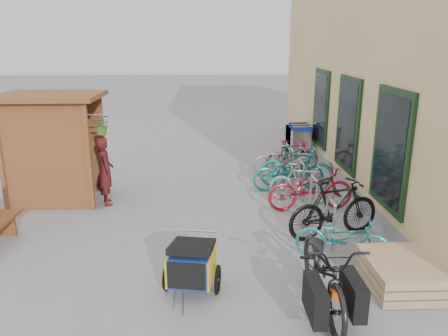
{
  "coord_description": "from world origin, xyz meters",
  "views": [
    {
      "loc": [
        0.17,
        -7.0,
        3.49
      ],
      "look_at": [
        0.5,
        1.5,
        1.0
      ],
      "focal_mm": 35.0,
      "sensor_mm": 36.0,
      "label": 1
    }
  ],
  "objects_px": {
    "bike_5": "(296,167)",
    "person_kiosk": "(105,171)",
    "child_trailer": "(192,263)",
    "bike_6": "(283,161)",
    "pallet_stack": "(402,273)",
    "bike_7": "(292,156)",
    "bike_3": "(302,183)",
    "kiosk": "(49,133)",
    "bike_4": "(289,171)",
    "cargo_bike": "(325,271)",
    "bike_1": "(334,209)",
    "bike_0": "(342,237)",
    "bike_2": "(311,188)",
    "shopping_carts": "(297,135)"
  },
  "relations": [
    {
      "from": "person_kiosk",
      "to": "bike_0",
      "type": "xyz_separation_m",
      "value": [
        4.43,
        -2.76,
        -0.36
      ]
    },
    {
      "from": "person_kiosk",
      "to": "bike_6",
      "type": "relative_size",
      "value": 0.93
    },
    {
      "from": "cargo_bike",
      "to": "bike_1",
      "type": "xyz_separation_m",
      "value": [
        0.75,
        2.17,
        0.01
      ]
    },
    {
      "from": "bike_2",
      "to": "bike_4",
      "type": "distance_m",
      "value": 1.32
    },
    {
      "from": "child_trailer",
      "to": "bike_2",
      "type": "height_order",
      "value": "bike_2"
    },
    {
      "from": "person_kiosk",
      "to": "bike_6",
      "type": "xyz_separation_m",
      "value": [
        4.25,
        1.88,
        -0.33
      ]
    },
    {
      "from": "bike_3",
      "to": "bike_6",
      "type": "height_order",
      "value": "bike_3"
    },
    {
      "from": "bike_3",
      "to": "bike_7",
      "type": "distance_m",
      "value": 2.27
    },
    {
      "from": "person_kiosk",
      "to": "bike_4",
      "type": "bearing_deg",
      "value": -100.74
    },
    {
      "from": "bike_4",
      "to": "bike_3",
      "type": "bearing_deg",
      "value": -175.34
    },
    {
      "from": "person_kiosk",
      "to": "kiosk",
      "type": "bearing_deg",
      "value": 56.19
    },
    {
      "from": "cargo_bike",
      "to": "person_kiosk",
      "type": "relative_size",
      "value": 1.38
    },
    {
      "from": "bike_4",
      "to": "bike_5",
      "type": "distance_m",
      "value": 0.23
    },
    {
      "from": "pallet_stack",
      "to": "bike_5",
      "type": "relative_size",
      "value": 0.67
    },
    {
      "from": "person_kiosk",
      "to": "bike_7",
      "type": "distance_m",
      "value": 5.06
    },
    {
      "from": "shopping_carts",
      "to": "bike_6",
      "type": "relative_size",
      "value": 1.0
    },
    {
      "from": "kiosk",
      "to": "bike_3",
      "type": "xyz_separation_m",
      "value": [
        5.55,
        -0.32,
        -1.11
      ]
    },
    {
      "from": "bike_4",
      "to": "bike_7",
      "type": "xyz_separation_m",
      "value": [
        0.37,
        1.43,
        -0.0
      ]
    },
    {
      "from": "bike_0",
      "to": "bike_3",
      "type": "relative_size",
      "value": 1.02
    },
    {
      "from": "cargo_bike",
      "to": "bike_5",
      "type": "xyz_separation_m",
      "value": [
        0.6,
        4.93,
        -0.0
      ]
    },
    {
      "from": "bike_2",
      "to": "bike_6",
      "type": "distance_m",
      "value": 2.42
    },
    {
      "from": "child_trailer",
      "to": "bike_0",
      "type": "bearing_deg",
      "value": 28.29
    },
    {
      "from": "shopping_carts",
      "to": "bike_4",
      "type": "height_order",
      "value": "shopping_carts"
    },
    {
      "from": "person_kiosk",
      "to": "bike_2",
      "type": "relative_size",
      "value": 0.82
    },
    {
      "from": "shopping_carts",
      "to": "bike_2",
      "type": "height_order",
      "value": "shopping_carts"
    },
    {
      "from": "kiosk",
      "to": "cargo_bike",
      "type": "distance_m",
      "value": 6.69
    },
    {
      "from": "bike_0",
      "to": "bike_7",
      "type": "height_order",
      "value": "bike_7"
    },
    {
      "from": "cargo_bike",
      "to": "bike_0",
      "type": "bearing_deg",
      "value": 63.85
    },
    {
      "from": "bike_1",
      "to": "bike_6",
      "type": "distance_m",
      "value": 3.79
    },
    {
      "from": "bike_2",
      "to": "bike_7",
      "type": "bearing_deg",
      "value": -8.74
    },
    {
      "from": "bike_3",
      "to": "person_kiosk",
      "type": "bearing_deg",
      "value": 104.78
    },
    {
      "from": "child_trailer",
      "to": "bike_3",
      "type": "height_order",
      "value": "bike_3"
    },
    {
      "from": "pallet_stack",
      "to": "bike_1",
      "type": "distance_m",
      "value": 1.83
    },
    {
      "from": "cargo_bike",
      "to": "bike_2",
      "type": "bearing_deg",
      "value": 79.89
    },
    {
      "from": "bike_2",
      "to": "bike_0",
      "type": "bearing_deg",
      "value": 174.34
    },
    {
      "from": "child_trailer",
      "to": "bike_6",
      "type": "bearing_deg",
      "value": 76.97
    },
    {
      "from": "pallet_stack",
      "to": "bike_7",
      "type": "xyz_separation_m",
      "value": [
        -0.52,
        5.81,
        0.25
      ]
    },
    {
      "from": "person_kiosk",
      "to": "bike_3",
      "type": "bearing_deg",
      "value": -111.88
    },
    {
      "from": "kiosk",
      "to": "bike_6",
      "type": "bearing_deg",
      "value": 16.46
    },
    {
      "from": "cargo_bike",
      "to": "bike_5",
      "type": "relative_size",
      "value": 1.16
    },
    {
      "from": "pallet_stack",
      "to": "shopping_carts",
      "type": "distance_m",
      "value": 7.82
    },
    {
      "from": "bike_5",
      "to": "person_kiosk",
      "type": "bearing_deg",
      "value": 114.66
    },
    {
      "from": "child_trailer",
      "to": "person_kiosk",
      "type": "bearing_deg",
      "value": 128.4
    },
    {
      "from": "bike_3",
      "to": "shopping_carts",
      "type": "bearing_deg",
      "value": 5.8
    },
    {
      "from": "bike_3",
      "to": "bike_5",
      "type": "xyz_separation_m",
      "value": [
        0.04,
        0.91,
        0.1
      ]
    },
    {
      "from": "bike_3",
      "to": "bike_4",
      "type": "height_order",
      "value": "bike_4"
    },
    {
      "from": "kiosk",
      "to": "bike_0",
      "type": "bearing_deg",
      "value": -28.23
    },
    {
      "from": "kiosk",
      "to": "bike_4",
      "type": "height_order",
      "value": "kiosk"
    },
    {
      "from": "pallet_stack",
      "to": "child_trailer",
      "type": "bearing_deg",
      "value": 179.81
    },
    {
      "from": "bike_2",
      "to": "bike_4",
      "type": "bearing_deg",
      "value": 4.22
    }
  ]
}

